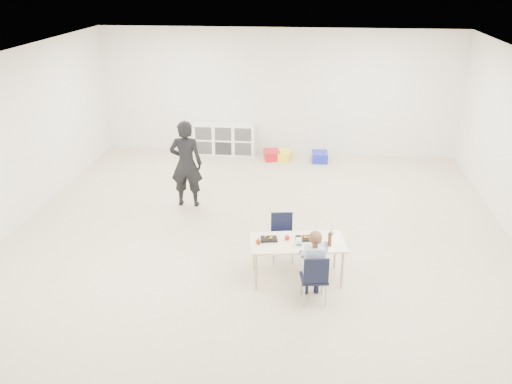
# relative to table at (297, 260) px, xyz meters

# --- Properties ---
(room) EXTENTS (9.00, 9.02, 2.80)m
(room) POSITION_rel_table_xyz_m (-0.65, 1.00, 1.11)
(room) COLOR beige
(room) RESTS_ON ground
(table) EXTENTS (1.35, 0.82, 0.58)m
(table) POSITION_rel_table_xyz_m (0.00, 0.00, 0.00)
(table) COLOR #FDF3CB
(table) RESTS_ON ground
(chair_near) EXTENTS (0.38, 0.37, 0.70)m
(chair_near) POSITION_rel_table_xyz_m (0.23, -0.51, 0.05)
(chair_near) COLOR black
(chair_near) RESTS_ON ground
(chair_far) EXTENTS (0.38, 0.37, 0.70)m
(chair_far) POSITION_rel_table_xyz_m (-0.23, 0.51, 0.05)
(chair_far) COLOR black
(chair_far) RESTS_ON ground
(child) EXTENTS (0.53, 0.53, 1.10)m
(child) POSITION_rel_table_xyz_m (0.23, -0.51, 0.25)
(child) COLOR #BCD9FF
(child) RESTS_ON chair_near
(lunch_tray_near) EXTENTS (0.24, 0.19, 0.03)m
(lunch_tray_near) POSITION_rel_table_xyz_m (0.09, 0.07, 0.30)
(lunch_tray_near) COLOR black
(lunch_tray_near) RESTS_ON table
(lunch_tray_far) EXTENTS (0.24, 0.19, 0.03)m
(lunch_tray_far) POSITION_rel_table_xyz_m (-0.39, -0.00, 0.30)
(lunch_tray_far) COLOR black
(lunch_tray_far) RESTS_ON table
(milk_carton) EXTENTS (0.08, 0.08, 0.10)m
(milk_carton) POSITION_rel_table_xyz_m (0.02, -0.11, 0.34)
(milk_carton) COLOR white
(milk_carton) RESTS_ON table
(bread_roll) EXTENTS (0.09, 0.09, 0.07)m
(bread_roll) POSITION_rel_table_xyz_m (0.27, -0.03, 0.32)
(bread_roll) COLOR tan
(bread_roll) RESTS_ON table
(apple_near) EXTENTS (0.07, 0.07, 0.07)m
(apple_near) POSITION_rel_table_xyz_m (-0.14, 0.03, 0.32)
(apple_near) COLOR maroon
(apple_near) RESTS_ON table
(apple_far) EXTENTS (0.07, 0.07, 0.07)m
(apple_far) POSITION_rel_table_xyz_m (-0.52, -0.13, 0.32)
(apple_far) COLOR maroon
(apple_far) RESTS_ON table
(cubby_shelf) EXTENTS (1.40, 0.40, 0.70)m
(cubby_shelf) POSITION_rel_table_xyz_m (-1.85, 5.28, 0.06)
(cubby_shelf) COLOR white
(cubby_shelf) RESTS_ON ground
(adult) EXTENTS (0.58, 0.39, 1.57)m
(adult) POSITION_rel_table_xyz_m (-2.05, 2.33, 0.49)
(adult) COLOR black
(adult) RESTS_ON ground
(bin_red) EXTENTS (0.41, 0.48, 0.21)m
(bin_red) POSITION_rel_table_xyz_m (-0.74, 4.98, -0.19)
(bin_red) COLOR red
(bin_red) RESTS_ON ground
(bin_yellow) EXTENTS (0.41, 0.48, 0.20)m
(bin_yellow) POSITION_rel_table_xyz_m (-0.48, 4.98, -0.19)
(bin_yellow) COLOR yellow
(bin_yellow) RESTS_ON ground
(bin_blue) EXTENTS (0.36, 0.45, 0.21)m
(bin_blue) POSITION_rel_table_xyz_m (0.33, 4.95, -0.19)
(bin_blue) COLOR #1620A7
(bin_blue) RESTS_ON ground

